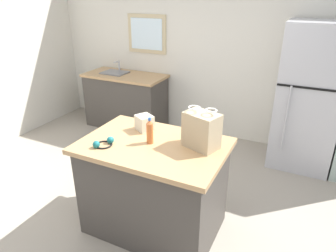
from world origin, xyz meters
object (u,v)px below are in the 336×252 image
Objects in this scene: shopping_bag at (202,130)px; bottle at (150,132)px; ear_defenders at (104,143)px; kitchen_island at (154,187)px; refrigerator at (309,98)px; small_box at (144,123)px.

bottle is at bearing -163.64° from shopping_bag.
shopping_bag reaches higher than ear_defenders.
refrigerator reaches higher than kitchen_island.
refrigerator is (1.17, 1.94, 0.46)m from kitchen_island.
refrigerator reaches higher than small_box.
small_box is at bearing 171.37° from shopping_bag.
refrigerator is 11.92× the size of small_box.
kitchen_island is at bearing -3.38° from bottle.
refrigerator is at bearing 54.62° from ear_defenders.
refrigerator is at bearing 67.11° from shopping_bag.
small_box is 0.29m from bottle.
small_box is at bearing 133.94° from kitchen_island.
kitchen_island is 0.64m from ear_defenders.
bottle reaches higher than kitchen_island.
shopping_bag is 0.86m from ear_defenders.
kitchen_island is 0.61m from small_box.
ear_defenders is (-1.54, -2.16, 0.02)m from refrigerator.
shopping_bag is (-0.77, -1.82, 0.16)m from refrigerator.
refrigerator is 1.98m from shopping_bag.
ear_defenders is at bearing -125.38° from refrigerator.
small_box is 0.47m from ear_defenders.
bottle reaches higher than small_box.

